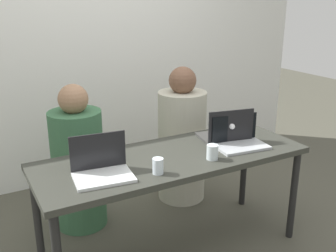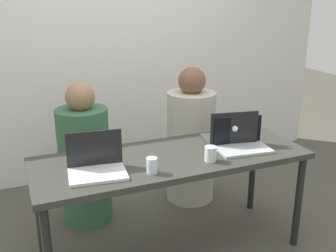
{
  "view_description": "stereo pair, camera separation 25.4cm",
  "coord_description": "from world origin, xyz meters",
  "px_view_note": "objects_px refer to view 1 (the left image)",
  "views": [
    {
      "loc": [
        -1.16,
        -2.05,
        1.7
      ],
      "look_at": [
        0.0,
        0.07,
        0.9
      ],
      "focal_mm": 42.0,
      "sensor_mm": 36.0,
      "label": 1
    },
    {
      "loc": [
        -0.93,
        -2.16,
        1.7
      ],
      "look_at": [
        0.0,
        0.07,
        0.9
      ],
      "focal_mm": 42.0,
      "sensor_mm": 36.0,
      "label": 2
    }
  ],
  "objects_px": {
    "person_on_right": "(182,142)",
    "laptop_back_right": "(225,133)",
    "person_on_left": "(78,165)",
    "water_glass_right": "(212,153)",
    "laptop_front_right": "(239,140)",
    "laptop_front_left": "(101,168)",
    "water_glass_left": "(158,167)"
  },
  "relations": [
    {
      "from": "water_glass_left",
      "to": "laptop_front_left",
      "type": "bearing_deg",
      "value": 156.74
    },
    {
      "from": "laptop_back_right",
      "to": "water_glass_right",
      "type": "distance_m",
      "value": 0.38
    },
    {
      "from": "person_on_right",
      "to": "laptop_back_right",
      "type": "height_order",
      "value": "person_on_right"
    },
    {
      "from": "person_on_right",
      "to": "water_glass_right",
      "type": "height_order",
      "value": "person_on_right"
    },
    {
      "from": "person_on_left",
      "to": "water_glass_right",
      "type": "height_order",
      "value": "person_on_left"
    },
    {
      "from": "person_on_right",
      "to": "laptop_back_right",
      "type": "xyz_separation_m",
      "value": [
        0.02,
        -0.57,
        0.25
      ]
    },
    {
      "from": "laptop_back_right",
      "to": "person_on_right",
      "type": "bearing_deg",
      "value": -77.16
    },
    {
      "from": "person_on_right",
      "to": "water_glass_left",
      "type": "relative_size",
      "value": 12.35
    },
    {
      "from": "person_on_right",
      "to": "water_glass_right",
      "type": "xyz_separation_m",
      "value": [
        -0.27,
        -0.82,
        0.24
      ]
    },
    {
      "from": "person_on_right",
      "to": "laptop_back_right",
      "type": "distance_m",
      "value": 0.63
    },
    {
      "from": "person_on_left",
      "to": "laptop_back_right",
      "type": "xyz_separation_m",
      "value": [
        0.92,
        -0.57,
        0.28
      ]
    },
    {
      "from": "laptop_back_right",
      "to": "water_glass_left",
      "type": "height_order",
      "value": "laptop_back_right"
    },
    {
      "from": "person_on_right",
      "to": "laptop_front_left",
      "type": "height_order",
      "value": "person_on_right"
    },
    {
      "from": "person_on_left",
      "to": "person_on_right",
      "type": "height_order",
      "value": "person_on_right"
    },
    {
      "from": "person_on_left",
      "to": "water_glass_left",
      "type": "xyz_separation_m",
      "value": [
        0.24,
        -0.84,
        0.27
      ]
    },
    {
      "from": "laptop_front_right",
      "to": "laptop_front_left",
      "type": "distance_m",
      "value": 0.99
    },
    {
      "from": "person_on_right",
      "to": "laptop_front_left",
      "type": "relative_size",
      "value": 3.29
    },
    {
      "from": "water_glass_right",
      "to": "water_glass_left",
      "type": "bearing_deg",
      "value": -176.64
    },
    {
      "from": "person_on_right",
      "to": "laptop_front_right",
      "type": "bearing_deg",
      "value": 104.2
    },
    {
      "from": "person_on_left",
      "to": "laptop_front_right",
      "type": "bearing_deg",
      "value": 144.54
    },
    {
      "from": "water_glass_left",
      "to": "person_on_right",
      "type": "bearing_deg",
      "value": 51.83
    },
    {
      "from": "laptop_back_right",
      "to": "laptop_front_left",
      "type": "bearing_deg",
      "value": 19.2
    },
    {
      "from": "laptop_front_left",
      "to": "person_on_left",
      "type": "bearing_deg",
      "value": 91.95
    },
    {
      "from": "water_glass_right",
      "to": "laptop_front_left",
      "type": "bearing_deg",
      "value": 171.46
    },
    {
      "from": "person_on_right",
      "to": "water_glass_left",
      "type": "xyz_separation_m",
      "value": [
        -0.66,
        -0.84,
        0.24
      ]
    },
    {
      "from": "laptop_front_right",
      "to": "water_glass_left",
      "type": "bearing_deg",
      "value": -163.6
    },
    {
      "from": "laptop_front_left",
      "to": "water_glass_left",
      "type": "relative_size",
      "value": 3.75
    },
    {
      "from": "person_on_right",
      "to": "water_glass_right",
      "type": "bearing_deg",
      "value": 84.22
    },
    {
      "from": "person_on_left",
      "to": "laptop_front_left",
      "type": "height_order",
      "value": "person_on_left"
    },
    {
      "from": "laptop_front_left",
      "to": "water_glass_right",
      "type": "bearing_deg",
      "value": -2.05
    },
    {
      "from": "laptop_front_left",
      "to": "water_glass_left",
      "type": "bearing_deg",
      "value": -16.78
    },
    {
      "from": "person_on_right",
      "to": "water_glass_left",
      "type": "distance_m",
      "value": 1.1
    }
  ]
}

